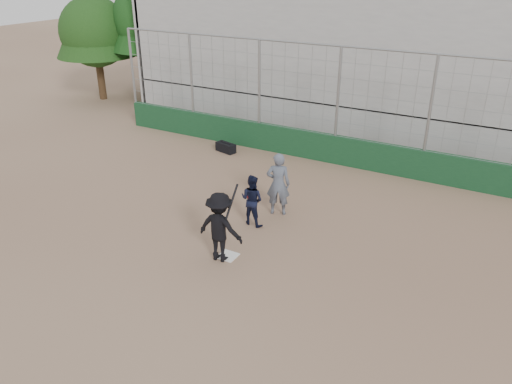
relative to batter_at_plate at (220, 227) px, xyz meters
The scene contains 10 objects.
ground 0.89m from the batter_at_plate, 62.82° to the left, with size 90.00×90.00×0.00m, color brown.
home_plate 0.88m from the batter_at_plate, 62.82° to the left, with size 0.44×0.44×0.02m, color white.
backstop 7.17m from the batter_at_plate, 89.30° to the left, with size 18.10×0.25×4.04m.
bleachers 12.29m from the batter_at_plate, 89.59° to the left, with size 20.25×6.70×6.98m.
tree_left 16.01m from the batter_at_plate, 134.33° to the left, with size 4.48×4.48×7.00m.
tree_right 16.79m from the batter_at_plate, 144.21° to the left, with size 3.84×3.84×6.00m.
batter_at_plate is the anchor object (origin of this frame).
catcher_crouched 1.91m from the batter_at_plate, 96.24° to the left, with size 0.77×0.63×1.00m.
umpire 2.77m from the batter_at_plate, 87.57° to the left, with size 0.66×0.43×1.63m, color #525A68.
equipment_bag 7.33m from the batter_at_plate, 121.46° to the left, with size 0.84×0.52×0.38m.
Camera 1 is at (5.62, -8.63, 6.57)m, focal length 35.00 mm.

